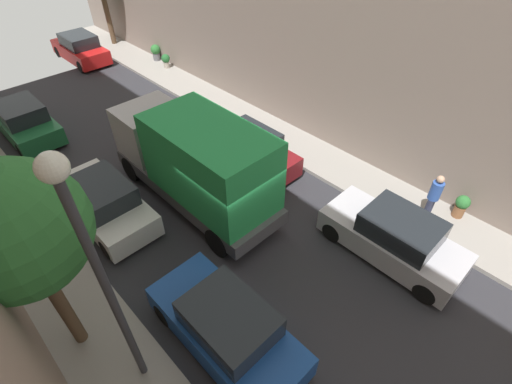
{
  "coord_description": "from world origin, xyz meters",
  "views": [
    {
      "loc": [
        -5.39,
        -6.47,
        9.05
      ],
      "look_at": [
        1.38,
        0.47,
        0.5
      ],
      "focal_mm": 26.35,
      "sensor_mm": 36.0,
      "label": 1
    }
  ],
  "objects_px": {
    "delivery_truck": "(195,161)",
    "potted_plant_3": "(461,205)",
    "parked_car_left_2": "(227,327)",
    "parked_car_right_3": "(80,49)",
    "parked_car_right_1": "(394,237)",
    "parked_car_left_3": "(104,202)",
    "street_tree_2": "(16,231)",
    "potted_plant_2": "(166,60)",
    "pedestrian": "(434,196)",
    "lamp_post": "(95,263)",
    "potted_plant_4": "(156,52)",
    "parked_car_right_2": "(248,149)",
    "parked_car_left_4": "(24,121)"
  },
  "relations": [
    {
      "from": "pedestrian",
      "to": "parked_car_left_4",
      "type": "bearing_deg",
      "value": 117.4
    },
    {
      "from": "pedestrian",
      "to": "potted_plant_3",
      "type": "distance_m",
      "value": 1.16
    },
    {
      "from": "potted_plant_4",
      "to": "parked_car_right_1",
      "type": "bearing_deg",
      "value": -99.95
    },
    {
      "from": "pedestrian",
      "to": "potted_plant_3",
      "type": "bearing_deg",
      "value": -42.2
    },
    {
      "from": "parked_car_left_2",
      "to": "delivery_truck",
      "type": "distance_m",
      "value": 5.43
    },
    {
      "from": "parked_car_right_2",
      "to": "pedestrian",
      "type": "relative_size",
      "value": 2.44
    },
    {
      "from": "street_tree_2",
      "to": "potted_plant_2",
      "type": "relative_size",
      "value": 6.8
    },
    {
      "from": "potted_plant_4",
      "to": "street_tree_2",
      "type": "bearing_deg",
      "value": -129.12
    },
    {
      "from": "street_tree_2",
      "to": "pedestrian",
      "type": "bearing_deg",
      "value": -21.22
    },
    {
      "from": "parked_car_right_3",
      "to": "parked_car_left_4",
      "type": "bearing_deg",
      "value": -130.8
    },
    {
      "from": "potted_plant_3",
      "to": "potted_plant_4",
      "type": "bearing_deg",
      "value": 89.6
    },
    {
      "from": "parked_car_left_4",
      "to": "street_tree_2",
      "type": "distance_m",
      "value": 11.42
    },
    {
      "from": "potted_plant_3",
      "to": "lamp_post",
      "type": "relative_size",
      "value": 0.14
    },
    {
      "from": "pedestrian",
      "to": "potted_plant_4",
      "type": "relative_size",
      "value": 1.91
    },
    {
      "from": "delivery_truck",
      "to": "potted_plant_4",
      "type": "xyz_separation_m",
      "value": [
        5.76,
        11.55,
        -1.14
      ]
    },
    {
      "from": "parked_car_left_3",
      "to": "parked_car_right_2",
      "type": "height_order",
      "value": "same"
    },
    {
      "from": "parked_car_right_3",
      "to": "street_tree_2",
      "type": "relative_size",
      "value": 0.8
    },
    {
      "from": "parked_car_right_2",
      "to": "lamp_post",
      "type": "xyz_separation_m",
      "value": [
        -7.3,
        -4.21,
        3.43
      ]
    },
    {
      "from": "street_tree_2",
      "to": "potted_plant_2",
      "type": "bearing_deg",
      "value": 48.49
    },
    {
      "from": "street_tree_2",
      "to": "parked_car_left_3",
      "type": "bearing_deg",
      "value": 53.91
    },
    {
      "from": "pedestrian",
      "to": "potted_plant_2",
      "type": "height_order",
      "value": "pedestrian"
    },
    {
      "from": "parked_car_right_3",
      "to": "parked_car_right_1",
      "type": "bearing_deg",
      "value": -90.0
    },
    {
      "from": "parked_car_left_3",
      "to": "parked_car_left_2",
      "type": "bearing_deg",
      "value": -90.0
    },
    {
      "from": "parked_car_left_2",
      "to": "potted_plant_2",
      "type": "height_order",
      "value": "parked_car_left_2"
    },
    {
      "from": "street_tree_2",
      "to": "potted_plant_3",
      "type": "xyz_separation_m",
      "value": [
        10.9,
        -4.64,
        -3.42
      ]
    },
    {
      "from": "pedestrian",
      "to": "lamp_post",
      "type": "height_order",
      "value": "lamp_post"
    },
    {
      "from": "street_tree_2",
      "to": "lamp_post",
      "type": "xyz_separation_m",
      "value": [
        0.67,
        -1.78,
        0.12
      ]
    },
    {
      "from": "street_tree_2",
      "to": "parked_car_right_3",
      "type": "bearing_deg",
      "value": 64.71
    },
    {
      "from": "parked_car_right_2",
      "to": "potted_plant_4",
      "type": "relative_size",
      "value": 4.66
    },
    {
      "from": "potted_plant_2",
      "to": "parked_car_left_4",
      "type": "bearing_deg",
      "value": -169.05
    },
    {
      "from": "parked_car_left_2",
      "to": "potted_plant_2",
      "type": "relative_size",
      "value": 5.43
    },
    {
      "from": "potted_plant_3",
      "to": "lamp_post",
      "type": "bearing_deg",
      "value": 164.37
    },
    {
      "from": "parked_car_left_3",
      "to": "parked_car_right_3",
      "type": "distance_m",
      "value": 14.4
    },
    {
      "from": "delivery_truck",
      "to": "lamp_post",
      "type": "xyz_separation_m",
      "value": [
        -4.6,
        -3.79,
        2.36
      ]
    },
    {
      "from": "parked_car_left_3",
      "to": "parked_car_right_1",
      "type": "relative_size",
      "value": 1.0
    },
    {
      "from": "delivery_truck",
      "to": "lamp_post",
      "type": "bearing_deg",
      "value": -140.53
    },
    {
      "from": "parked_car_left_3",
      "to": "parked_car_right_1",
      "type": "distance_m",
      "value": 9.15
    },
    {
      "from": "parked_car_left_4",
      "to": "lamp_post",
      "type": "relative_size",
      "value": 0.68
    },
    {
      "from": "delivery_truck",
      "to": "potted_plant_3",
      "type": "xyz_separation_m",
      "value": [
        5.63,
        -6.65,
        -1.17
      ]
    },
    {
      "from": "parked_car_right_2",
      "to": "potted_plant_4",
      "type": "xyz_separation_m",
      "value": [
        3.06,
        11.13,
        -0.07
      ]
    },
    {
      "from": "parked_car_left_2",
      "to": "potted_plant_3",
      "type": "height_order",
      "value": "parked_car_left_2"
    },
    {
      "from": "parked_car_left_3",
      "to": "potted_plant_2",
      "type": "distance_m",
      "value": 11.97
    },
    {
      "from": "street_tree_2",
      "to": "potted_plant_3",
      "type": "height_order",
      "value": "street_tree_2"
    },
    {
      "from": "parked_car_right_3",
      "to": "potted_plant_4",
      "type": "distance_m",
      "value": 4.51
    },
    {
      "from": "parked_car_right_2",
      "to": "delivery_truck",
      "type": "xyz_separation_m",
      "value": [
        -2.7,
        -0.42,
        1.07
      ]
    },
    {
      "from": "parked_car_left_3",
      "to": "lamp_post",
      "type": "height_order",
      "value": "lamp_post"
    },
    {
      "from": "parked_car_left_3",
      "to": "parked_car_left_4",
      "type": "height_order",
      "value": "same"
    },
    {
      "from": "parked_car_left_3",
      "to": "potted_plant_4",
      "type": "distance_m",
      "value": 13.12
    },
    {
      "from": "parked_car_left_3",
      "to": "potted_plant_2",
      "type": "relative_size",
      "value": 5.43
    },
    {
      "from": "parked_car_right_3",
      "to": "delivery_truck",
      "type": "height_order",
      "value": "delivery_truck"
    }
  ]
}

